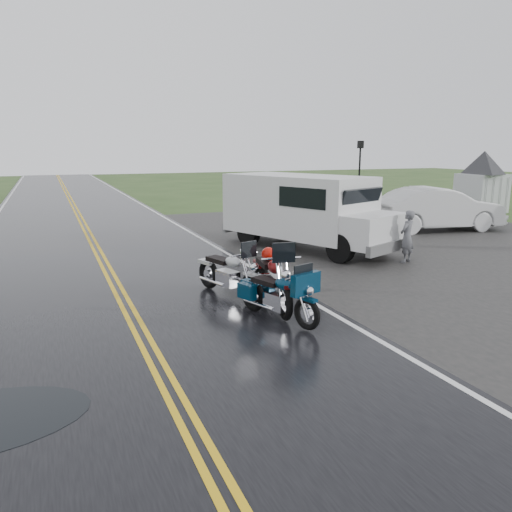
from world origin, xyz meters
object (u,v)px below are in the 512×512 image
at_px(visitor_center, 484,166).
at_px(sedan_white, 437,210).
at_px(person_at_van, 407,238).
at_px(motorcycle_red, 285,286).
at_px(motorcycle_silver, 252,276).
at_px(motorcycle_teal, 307,301).
at_px(lamp_post_far_right, 359,179).
at_px(van_white, 341,221).

height_order(visitor_center, sedan_white, visitor_center).
distance_m(visitor_center, person_at_van, 14.50).
bearing_deg(motorcycle_red, person_at_van, 39.56).
bearing_deg(person_at_van, motorcycle_silver, -6.80).
bearing_deg(motorcycle_teal, motorcycle_red, 84.16).
distance_m(motorcycle_silver, lamp_post_far_right, 15.13).
bearing_deg(sedan_white, visitor_center, -48.92).
distance_m(motorcycle_red, motorcycle_teal, 0.66).
xyz_separation_m(motorcycle_teal, person_at_van, (5.43, 3.91, 0.16)).
height_order(motorcycle_teal, person_at_van, person_at_van).
xyz_separation_m(visitor_center, person_at_van, (-11.72, -8.39, -1.63)).
bearing_deg(visitor_center, motorcycle_red, -145.99).
xyz_separation_m(van_white, person_at_van, (1.83, -0.69, -0.49)).
relative_size(motorcycle_teal, van_white, 0.33).
bearing_deg(lamp_post_far_right, motorcycle_red, -129.00).
bearing_deg(sedan_white, van_white, 127.49).
height_order(motorcycle_silver, sedan_white, sedan_white).
height_order(motorcycle_red, sedan_white, sedan_white).
bearing_deg(van_white, motorcycle_silver, -167.28).
height_order(person_at_van, sedan_white, sedan_white).
distance_m(motorcycle_red, person_at_van, 6.46).
bearing_deg(van_white, person_at_van, -42.59).
relative_size(van_white, person_at_van, 4.14).
height_order(motorcycle_red, motorcycle_silver, motorcycle_red).
bearing_deg(visitor_center, lamp_post_far_right, 174.59).
relative_size(person_at_van, sedan_white, 0.29).
bearing_deg(van_white, lamp_post_far_right, 31.24).
bearing_deg(sedan_white, person_at_van, 140.25).
distance_m(visitor_center, motorcycle_teal, 21.18).
distance_m(motorcycle_silver, sedan_white, 12.52).
bearing_deg(motorcycle_red, sedan_white, 44.70).
relative_size(sedan_white, lamp_post_far_right, 1.43).
distance_m(person_at_van, sedan_white, 6.63).
xyz_separation_m(van_white, sedan_white, (6.87, 3.62, -0.38)).
bearing_deg(motorcycle_teal, visitor_center, 17.29).
distance_m(motorcycle_teal, lamp_post_far_right, 16.36).
relative_size(visitor_center, lamp_post_far_right, 4.29).
xyz_separation_m(motorcycle_red, van_white, (3.74, 3.96, 0.51)).
bearing_deg(visitor_center, van_white, -150.37).
bearing_deg(van_white, visitor_center, 7.60).
bearing_deg(motorcycle_red, van_white, 55.78).
xyz_separation_m(motorcycle_silver, sedan_white, (10.79, 6.35, 0.22)).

